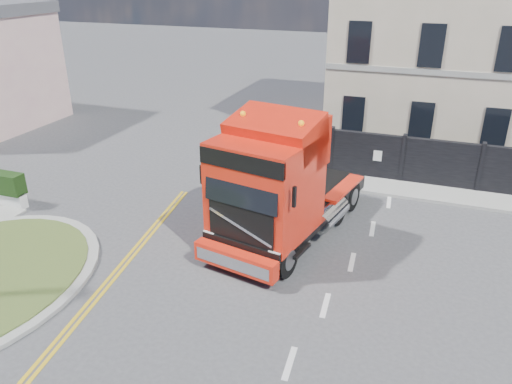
% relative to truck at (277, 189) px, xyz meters
% --- Properties ---
extents(ground, '(120.00, 120.00, 0.00)m').
position_rel_truck_xyz_m(ground, '(-0.64, -2.35, -1.93)').
color(ground, '#424244').
rests_on(ground, ground).
extents(hoarding_fence, '(18.80, 0.25, 2.00)m').
position_rel_truck_xyz_m(hoarding_fence, '(5.91, 6.65, -0.93)').
color(hoarding_fence, black).
rests_on(hoarding_fence, ground).
extents(georgian_building, '(12.30, 10.30, 12.80)m').
position_rel_truck_xyz_m(georgian_building, '(5.36, 14.15, 3.84)').
color(georgian_building, beige).
rests_on(georgian_building, ground).
extents(pavement_far, '(20.00, 1.60, 0.12)m').
position_rel_truck_xyz_m(pavement_far, '(5.36, 5.75, -1.87)').
color(pavement_far, '#969691').
rests_on(pavement_far, ground).
extents(truck, '(4.00, 7.57, 4.31)m').
position_rel_truck_xyz_m(truck, '(0.00, 0.00, 0.00)').
color(truck, black).
rests_on(truck, ground).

